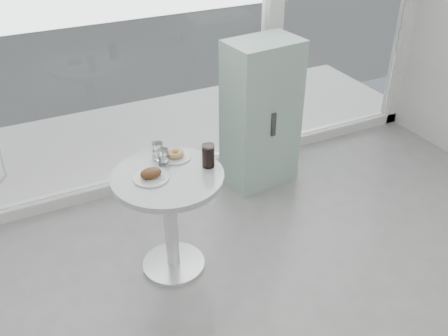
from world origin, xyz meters
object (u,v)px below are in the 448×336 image
main_table (169,203)px  plate_donut (175,155)px  cola_glass (208,156)px  water_tumbler_b (158,152)px  plate_fritter (151,175)px  mint_cabinet (261,115)px  water_tumbler_a (163,158)px

main_table → plate_donut: plate_donut is taller
cola_glass → main_table: bearing=175.7°
main_table → water_tumbler_b: bearing=86.4°
plate_fritter → cola_glass: 0.38m
plate_fritter → main_table: bearing=-2.6°
main_table → cola_glass: bearing=-4.3°
main_table → mint_cabinet: bearing=33.3°
plate_donut → plate_fritter: bearing=-143.5°
mint_cabinet → plate_donut: (-0.98, -0.55, 0.15)m
main_table → water_tumbler_a: 0.30m
water_tumbler_a → cola_glass: bearing=-29.9°
mint_cabinet → plate_fritter: mint_cabinet is taller
mint_cabinet → cola_glass: (-0.82, -0.74, 0.21)m
plate_fritter → water_tumbler_a: water_tumbler_a is taller
mint_cabinet → plate_fritter: (-1.20, -0.72, 0.16)m
main_table → water_tumbler_b: water_tumbler_b is taller
main_table → plate_donut: (0.12, 0.17, 0.24)m
plate_fritter → water_tumbler_a: 0.17m
main_table → cola_glass: (0.28, -0.02, 0.29)m
cola_glass → water_tumbler_b: bearing=139.2°
mint_cabinet → plate_donut: size_ratio=6.35×
plate_donut → water_tumbler_b: (-0.11, 0.04, 0.03)m
water_tumbler_b → cola_glass: size_ratio=0.78×
water_tumbler_a → water_tumbler_b: bearing=96.9°
main_table → mint_cabinet: mint_cabinet is taller
plate_fritter → plate_donut: plate_fritter is taller
plate_donut → water_tumbler_a: bearing=-155.2°
plate_fritter → cola_glass: bearing=-3.8°
water_tumbler_a → cola_glass: 0.29m
main_table → cola_glass: size_ratio=4.93×
main_table → mint_cabinet: size_ratio=0.61×
main_table → water_tumbler_b: size_ratio=6.33×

